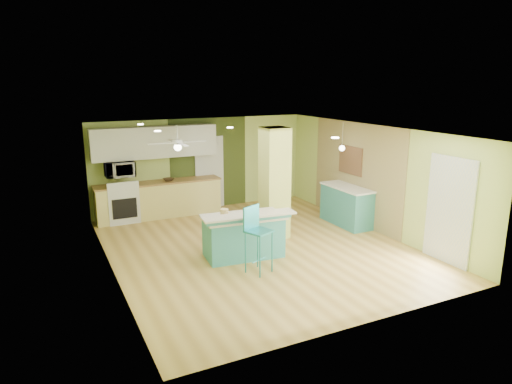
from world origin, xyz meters
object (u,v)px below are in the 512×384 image
Objects in this scene: peninsula at (244,235)px; bar_stool at (256,229)px; canister at (224,213)px; side_counter at (347,205)px; fruit_bowl at (168,180)px.

peninsula is 0.87m from bar_stool.
bar_stool is at bearing -75.55° from canister.
bar_stool reaches higher than side_counter.
side_counter is 3.62m from canister.
fruit_bowl reaches higher than peninsula.
peninsula is 0.61m from canister.
side_counter is at bearing -35.26° from fruit_bowl.
bar_stool is (-0.11, -0.77, 0.39)m from peninsula.
bar_stool is 3.68m from side_counter.
fruit_bowl reaches higher than side_counter.
fruit_bowl is (-3.74, 2.65, 0.49)m from side_counter.
fruit_bowl is 1.68× the size of canister.
canister is at bearing -86.31° from fruit_bowl.
canister reaches higher than side_counter.
bar_stool is at bearing -92.72° from peninsula.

